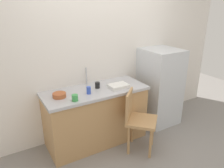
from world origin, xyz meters
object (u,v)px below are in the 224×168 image
Objects in this scene: dish_tray at (118,86)px; chair at (138,118)px; terracotta_bowl at (59,95)px; cup_blue at (89,90)px; refrigerator at (159,87)px; cup_green at (75,98)px; cup_black at (97,85)px.

chair is at bearing -78.00° from dish_tray.
dish_tray is at bearing -6.77° from terracotta_bowl.
chair is 8.88× the size of cup_blue.
refrigerator is 0.93m from dish_tray.
dish_tray is 0.85m from terracotta_bowl.
refrigerator is 1.47× the size of chair.
dish_tray is at bearing 8.64° from cup_green.
refrigerator reaches higher than chair.
cup_black is at bearing 3.83° from terracotta_bowl.
cup_blue reaches higher than terracotta_bowl.
refrigerator reaches higher than cup_blue.
cup_black reaches higher than cup_green.
refrigerator reaches higher than cup_black.
cup_blue reaches higher than chair.
chair is at bearing -55.84° from cup_black.
cup_green is at bearing -153.63° from cup_blue.
cup_green is at bearing -57.15° from terracotta_bowl.
chair is 5.10× the size of terracotta_bowl.
refrigerator is at bearing -1.89° from cup_black.
cup_blue is (-1.37, -0.09, 0.25)m from refrigerator.
cup_green is 0.82× the size of cup_blue.
terracotta_bowl is at bearing -176.17° from cup_black.
cup_green is 0.51m from cup_black.
cup_blue is (-0.47, 0.01, 0.03)m from dish_tray.
terracotta_bowl is 0.58m from cup_black.
refrigerator is at bearing -13.90° from chair.
cup_blue is at bearing -176.35° from refrigerator.
cup_blue is (0.38, -0.09, 0.02)m from terracotta_bowl.
chair is at bearing -27.34° from terracotta_bowl.
cup_green is at bearing -171.36° from dish_tray.
refrigerator is at bearing -0.00° from terracotta_bowl.
cup_green is at bearing -150.72° from cup_black.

